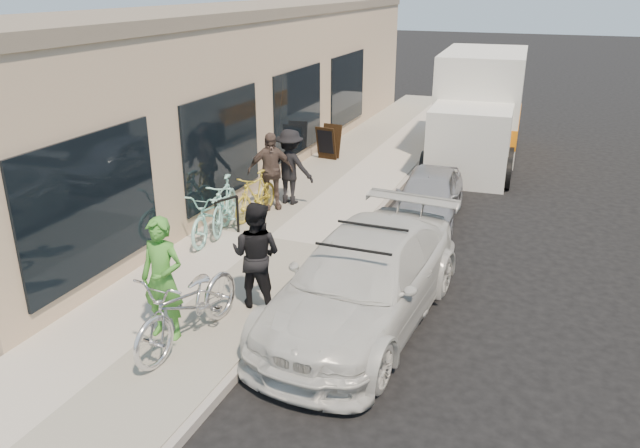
% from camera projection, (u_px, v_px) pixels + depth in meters
% --- Properties ---
extents(ground, '(120.00, 120.00, 0.00)m').
position_uv_depth(ground, '(303.00, 341.00, 8.94)').
color(ground, black).
rests_on(ground, ground).
extents(sidewalk, '(3.00, 34.00, 0.15)m').
position_uv_depth(sidewalk, '(268.00, 241.00, 12.20)').
color(sidewalk, '#ADA69B').
rests_on(sidewalk, ground).
extents(curb, '(0.12, 34.00, 0.13)m').
position_uv_depth(curb, '(343.00, 253.00, 11.67)').
color(curb, gray).
rests_on(curb, ground).
extents(storefront, '(3.60, 20.00, 4.22)m').
position_uv_depth(storefront, '(238.00, 88.00, 16.88)').
color(storefront, tan).
rests_on(storefront, ground).
extents(bike_rack, '(0.26, 0.51, 0.78)m').
position_uv_depth(bike_rack, '(227.00, 213.00, 12.08)').
color(bike_rack, black).
rests_on(bike_rack, sidewalk).
extents(sandwich_board, '(0.62, 0.63, 0.93)m').
position_uv_depth(sandwich_board, '(328.00, 142.00, 17.39)').
color(sandwich_board, black).
rests_on(sandwich_board, sidewalk).
extents(sedan_white, '(2.31, 4.90, 1.42)m').
position_uv_depth(sedan_white, '(363.00, 281.00, 9.19)').
color(sedan_white, silver).
rests_on(sedan_white, ground).
extents(sedan_silver, '(1.52, 3.31, 1.10)m').
position_uv_depth(sedan_silver, '(429.00, 195.00, 13.31)').
color(sedan_silver, '#A2A2A7').
rests_on(sedan_silver, ground).
extents(moving_truck, '(2.60, 6.15, 2.96)m').
position_uv_depth(moving_truck, '(478.00, 112.00, 17.85)').
color(moving_truck, silver).
rests_on(moving_truck, ground).
extents(tandem_bike, '(0.95, 2.22, 1.13)m').
position_uv_depth(tandem_bike, '(189.00, 305.00, 8.44)').
color(tandem_bike, silver).
rests_on(tandem_bike, sidewalk).
extents(woman_rider, '(0.64, 0.42, 1.76)m').
position_uv_depth(woman_rider, '(163.00, 279.00, 8.48)').
color(woman_rider, '#429030').
rests_on(woman_rider, sidewalk).
extents(man_standing, '(0.81, 0.63, 1.66)m').
position_uv_depth(man_standing, '(256.00, 255.00, 9.35)').
color(man_standing, black).
rests_on(man_standing, sidewalk).
extents(cruiser_bike_a, '(0.91, 1.81, 1.05)m').
position_uv_depth(cruiser_bike_a, '(225.00, 204.00, 12.40)').
color(cruiser_bike_a, '#9AE6D9').
rests_on(cruiser_bike_a, sidewalk).
extents(cruiser_bike_b, '(0.87, 1.92, 0.98)m').
position_uv_depth(cruiser_bike_b, '(213.00, 214.00, 11.99)').
color(cruiser_bike_b, '#9AE6D9').
rests_on(cruiser_bike_b, sidewalk).
extents(cruiser_bike_c, '(0.58, 1.62, 0.95)m').
position_uv_depth(cruiser_bike_c, '(256.00, 195.00, 13.08)').
color(cruiser_bike_c, gold).
rests_on(cruiser_bike_c, sidewalk).
extents(bystander_a, '(1.12, 0.69, 1.67)m').
position_uv_depth(bystander_a, '(290.00, 167.00, 13.76)').
color(bystander_a, black).
rests_on(bystander_a, sidewalk).
extents(bystander_b, '(1.04, 0.91, 1.69)m').
position_uv_depth(bystander_b, '(270.00, 171.00, 13.43)').
color(bystander_b, '#514039').
rests_on(bystander_b, sidewalk).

